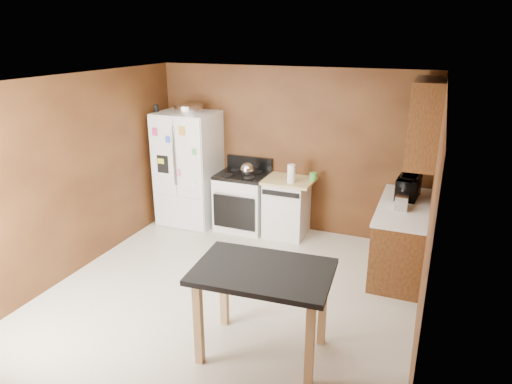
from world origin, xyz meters
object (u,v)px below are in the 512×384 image
Objects in this scene: paper_towel at (291,174)px; green_canister at (313,177)px; pen_cup at (156,108)px; kettle at (247,169)px; roasting_pan at (189,108)px; refrigerator at (189,169)px; gas_range at (243,200)px; toaster at (402,202)px; dishwasher at (287,207)px; island at (263,282)px; microwave at (409,188)px.

green_canister is (0.27, 0.21, -0.08)m from paper_towel.
pen_cup is 2.62m from green_canister.
kettle reaches higher than green_canister.
refrigerator is (-0.02, -0.05, -0.95)m from roasting_pan.
kettle is at bearing 177.19° from paper_towel.
roasting_pan is 1.65m from gas_range.
toaster is 2.54m from gas_range.
dishwasher is at bearing 126.72° from paper_towel.
pen_cup is 3.85m from island.
gas_range reaches higher than island.
roasting_pan is 4.00× the size of pen_cup.
microwave is 0.36× the size of island.
microwave is at bearing -1.77° from paper_towel.
green_canister is at bearing 7.04° from pen_cup.
green_canister is at bearing 85.64° from microwave.
paper_towel reaches higher than gas_range.
paper_towel is at bearing 161.97° from toaster.
microwave is 2.77m from island.
kettle reaches higher than island.
island is at bearing -76.49° from dishwasher.
roasting_pan is at bearing 130.04° from island.
toaster is at bearing -14.33° from gas_range.
paper_towel is at bearing -7.69° from gas_range.
paper_towel is (1.71, -0.10, -0.83)m from roasting_pan.
refrigerator reaches higher than island.
toaster is 3.36m from refrigerator.
toaster is (3.76, -0.42, -0.86)m from pen_cup.
dishwasher is 0.67× the size of island.
gas_range is at bearing 172.31° from paper_towel.
paper_towel reaches higher than dishwasher.
paper_towel reaches higher than toaster.
kettle is 0.23× the size of dishwasher.
refrigerator is (-3.36, 0.10, -0.13)m from microwave.
roasting_pan is at bearing 65.32° from refrigerator.
paper_towel is 0.30× the size of dishwasher.
dishwasher is (-0.37, -0.08, -0.50)m from green_canister.
roasting_pan reaches higher than gas_range.
pen_cup is at bearing -177.69° from paper_towel.
toaster is at bearing -9.49° from refrigerator.
green_canister is at bearing 95.76° from island.
island is at bearing -84.24° from green_canister.
green_canister is 0.11× the size of gas_range.
kettle is (1.00, -0.07, -0.85)m from roasting_pan.
refrigerator is at bearing 130.88° from island.
gas_range is at bearing 145.62° from kettle.
toaster is (2.30, -0.54, -0.01)m from kettle.
toaster is (1.59, -0.50, -0.04)m from paper_towel.
island is at bearing -116.73° from toaster.
green_canister is 1.20m from gas_range.
microwave is at bearing -1.72° from refrigerator.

